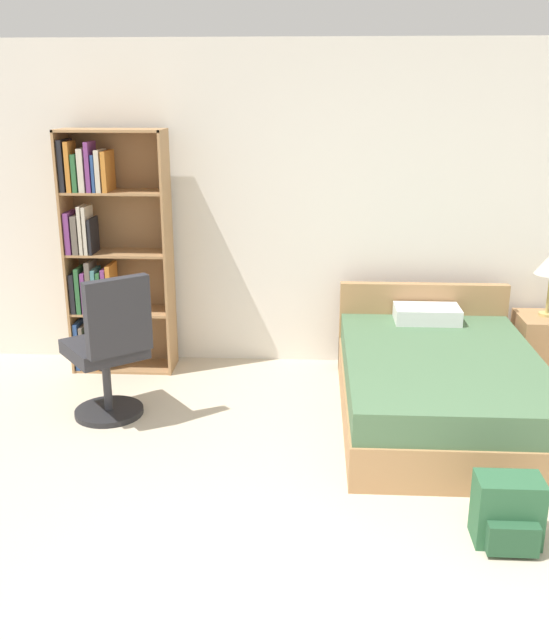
{
  "coord_description": "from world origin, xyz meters",
  "views": [
    {
      "loc": [
        -0.16,
        -2.55,
        2.2
      ],
      "look_at": [
        -0.41,
        1.98,
        0.74
      ],
      "focal_mm": 40.0,
      "sensor_mm": 36.0,
      "label": 1
    }
  ],
  "objects": [
    {
      "name": "wall_back",
      "position": [
        0.0,
        3.23,
        1.3
      ],
      "size": [
        9.0,
        0.06,
        2.6
      ],
      "color": "white",
      "rests_on": "ground_plane"
    },
    {
      "name": "nightstand",
      "position": [
        1.73,
        2.92,
        0.26
      ],
      "size": [
        0.51,
        0.47,
        0.51
      ],
      "color": "#AD7F51",
      "rests_on": "ground_plane"
    },
    {
      "name": "office_chair",
      "position": [
        -1.54,
        1.96,
        0.51
      ],
      "size": [
        0.71,
        0.72,
        1.06
      ],
      "color": "#232326",
      "rests_on": "ground_plane"
    },
    {
      "name": "ground_plane",
      "position": [
        0.0,
        0.0,
        0.0
      ],
      "size": [
        14.0,
        14.0,
        0.0
      ],
      "primitive_type": "plane",
      "color": "beige"
    },
    {
      "name": "backpack_green",
      "position": [
        0.85,
        0.64,
        0.17
      ],
      "size": [
        0.33,
        0.28,
        0.36
      ],
      "color": "#2D603D",
      "rests_on": "ground_plane"
    },
    {
      "name": "bookshelf",
      "position": [
        -1.82,
        2.94,
        0.97
      ],
      "size": [
        0.82,
        0.34,
        1.94
      ],
      "color": "#AD7F51",
      "rests_on": "ground_plane"
    },
    {
      "name": "bed",
      "position": [
        0.74,
        2.12,
        0.25
      ],
      "size": [
        1.34,
        1.99,
        0.74
      ],
      "color": "#AD7F51",
      "rests_on": "ground_plane"
    }
  ]
}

